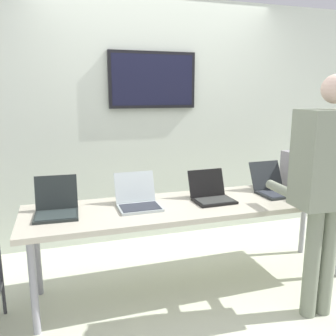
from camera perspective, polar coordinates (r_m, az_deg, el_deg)
The scene contains 9 objects.
ground at distance 3.14m, azimuth 4.52°, elevation -18.64°, with size 8.00×8.00×0.04m, color beige.
back_wall at distance 3.78m, azimuth -1.65°, elevation 7.50°, with size 8.00×0.11×2.53m.
workbench at distance 2.85m, azimuth 4.75°, elevation -6.58°, with size 2.69×0.70×0.72m.
equipment_box at distance 3.48m, azimuth 21.33°, elevation -0.25°, with size 0.33×0.31×0.33m.
laptop_station_0 at distance 2.66m, azimuth -17.70°, elevation -5.98°, with size 0.32×0.32×0.27m.
laptop_station_1 at distance 2.72m, azimuth -4.93°, elevation -5.13°, with size 0.32×0.34×0.25m.
laptop_station_2 at distance 2.89m, azimuth 7.04°, elevation -4.18°, with size 0.32×0.32×0.23m.
laptop_station_3 at distance 3.20m, azimuth 16.73°, elevation -2.92°, with size 0.31×0.38×0.26m.
person at distance 2.60m, azimuth 24.44°, elevation -1.21°, with size 0.45×0.60×1.70m.
Camera 1 is at (-1.03, -2.49, 1.58)m, focal length 37.47 mm.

